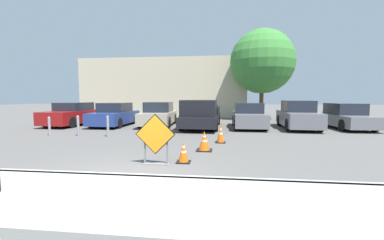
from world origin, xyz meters
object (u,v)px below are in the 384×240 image
(parked_car_nearest, at_px, (73,115))
(traffic_cone_second, at_px, (204,141))
(road_closed_sign, at_px, (155,138))
(traffic_cone_third, at_px, (220,134))
(parked_car_fourth, at_px, (249,116))
(parked_car_sixth, at_px, (345,117))
(bollard_second, at_px, (78,125))
(parked_car_third, at_px, (159,115))
(bollard_nearest, at_px, (108,126))
(parked_car_fifth, at_px, (298,116))
(parked_car_second, at_px, (115,115))
(traffic_cone_nearest, at_px, (183,152))
(bollard_third, at_px, (49,126))
(pickup_truck, at_px, (201,115))

(parked_car_nearest, bearing_deg, traffic_cone_second, 145.47)
(road_closed_sign, height_order, traffic_cone_third, road_closed_sign)
(parked_car_fourth, bearing_deg, traffic_cone_second, 72.80)
(parked_car_sixth, relative_size, bollard_second, 4.89)
(parked_car_third, distance_m, bollard_nearest, 4.74)
(road_closed_sign, distance_m, parked_car_fifth, 10.44)
(bollard_nearest, bearing_deg, parked_car_fourth, 32.27)
(parked_car_second, xyz_separation_m, bollard_nearest, (1.55, -4.28, -0.15))
(bollard_second, bearing_deg, bollard_nearest, 0.00)
(traffic_cone_nearest, bearing_deg, bollard_third, 149.28)
(parked_car_third, bearing_deg, traffic_cone_third, 121.60)
(traffic_cone_second, height_order, bollard_second, bollard_second)
(parked_car_fourth, bearing_deg, bollard_third, 23.92)
(traffic_cone_third, bearing_deg, parked_car_third, 125.18)
(pickup_truck, xyz_separation_m, bollard_nearest, (-3.90, -3.66, -0.24))
(parked_car_third, relative_size, bollard_second, 4.67)
(parked_car_second, distance_m, parked_car_third, 2.74)
(parked_car_second, bearing_deg, traffic_cone_second, 132.00)
(traffic_cone_third, xyz_separation_m, parked_car_third, (-3.89, 5.52, 0.32))
(traffic_cone_third, bearing_deg, bollard_second, 171.79)
(bollard_third, bearing_deg, parked_car_sixth, 17.27)
(parked_car_nearest, relative_size, pickup_truck, 0.83)
(parked_car_second, relative_size, parked_car_fifth, 0.96)
(parked_car_fourth, height_order, bollard_nearest, parked_car_fourth)
(parked_car_third, bearing_deg, parked_car_fourth, 172.27)
(bollard_nearest, xyz_separation_m, bollard_third, (-2.85, -0.00, -0.04))
(traffic_cone_second, relative_size, bollard_third, 0.75)
(traffic_cone_nearest, bearing_deg, parked_car_nearest, 134.97)
(traffic_cone_third, distance_m, parked_car_fifth, 6.66)
(traffic_cone_nearest, height_order, pickup_truck, pickup_truck)
(traffic_cone_nearest, bearing_deg, pickup_truck, 91.46)
(parked_car_fifth, height_order, bollard_nearest, parked_car_fifth)
(traffic_cone_second, distance_m, bollard_third, 7.82)
(parked_car_nearest, relative_size, parked_car_sixth, 0.98)
(parked_car_fourth, bearing_deg, pickup_truck, 11.01)
(parked_car_sixth, bearing_deg, bollard_second, 16.17)
(traffic_cone_nearest, distance_m, traffic_cone_second, 1.68)
(road_closed_sign, relative_size, parked_car_third, 0.31)
(parked_car_nearest, bearing_deg, traffic_cone_nearest, 137.91)
(parked_car_fifth, height_order, bollard_third, parked_car_fifth)
(road_closed_sign, distance_m, parked_car_third, 9.29)
(traffic_cone_nearest, height_order, bollard_second, bollard_second)
(traffic_cone_second, bearing_deg, bollard_second, 157.20)
(parked_car_fourth, distance_m, bollard_third, 10.37)
(traffic_cone_nearest, distance_m, parked_car_third, 9.20)
(road_closed_sign, bearing_deg, traffic_cone_nearest, 23.62)
(pickup_truck, xyz_separation_m, parked_car_sixth, (8.19, 0.98, -0.09))
(bollard_nearest, bearing_deg, parked_car_sixth, 21.02)
(parked_car_third, distance_m, parked_car_fourth, 5.47)
(traffic_cone_nearest, bearing_deg, traffic_cone_third, 73.09)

